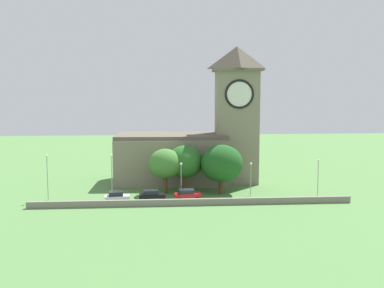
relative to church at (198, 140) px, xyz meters
name	(u,v)px	position (x,y,z in m)	size (l,w,h in m)	color
ground_plane	(185,183)	(-2.66, -1.56, -8.52)	(200.00, 200.00, 0.00)	#517F42
church	(198,140)	(0.00, 0.00, 0.00)	(29.21, 13.58, 27.15)	gray
quay_barrier	(192,202)	(-2.66, -19.59, -7.97)	(52.47, 0.70, 1.09)	gray
car_white	(117,197)	(-14.99, -16.81, -7.56)	(4.28, 2.60, 1.90)	silver
car_black	(152,196)	(-9.21, -16.10, -7.57)	(4.43, 2.17, 1.87)	black
car_red	(187,195)	(-3.23, -15.92, -7.57)	(4.62, 2.52, 1.87)	red
streetlamp_west_end	(47,170)	(-26.75, -14.12, -3.38)	(0.44, 0.44, 7.81)	#9EA0A5
streetlamp_west_mid	(112,170)	(-16.02, -13.98, -3.44)	(0.44, 0.44, 7.71)	#9EA0A5
streetlamp_central	(181,174)	(-4.15, -13.69, -4.37)	(0.44, 0.44, 6.08)	#9EA0A5
streetlamp_east_mid	(251,173)	(8.07, -13.72, -4.43)	(0.44, 0.44, 5.99)	#9EA0A5
streetlamp_east_end	(318,171)	(19.84, -14.60, -4.13)	(0.44, 0.44, 6.50)	#9EA0A5
tree_riverside_east	(185,162)	(-3.17, -9.06, -2.99)	(6.64, 6.64, 8.55)	brown
tree_by_tower	(222,163)	(3.27, -11.26, -3.04)	(7.52, 7.52, 8.89)	brown
tree_churchyard	(165,164)	(-6.83, -10.47, -3.08)	(5.88, 5.88, 8.13)	brown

